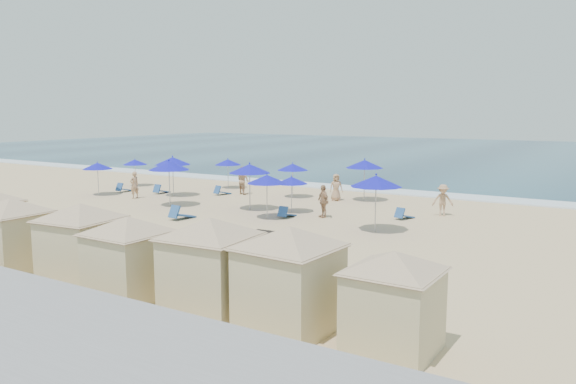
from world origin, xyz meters
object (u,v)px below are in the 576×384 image
object	(u,v)px
beachgoer_3	(443,200)
beachgoer_4	(336,187)
umbrella_0	(135,162)
umbrella_2	(173,161)
umbrella_8	(291,180)
beachgoer_1	(243,180)
cabana_5	(289,265)
cabana_6	(394,289)
umbrella_7	(293,167)
umbrella_4	(228,162)
umbrella_3	(169,166)
beachgoer_0	(134,185)
umbrella_1	(97,166)
umbrella_9	(365,164)
cabana_4	(210,253)
cabana_2	(81,233)
beachgoer_2	(323,201)
umbrella_10	(376,181)
trash_bin	(261,242)
umbrella_5	(250,169)
cabana_1	(12,225)
umbrella_6	(267,179)
cabana_3	(129,247)

from	to	relation	value
beachgoer_3	beachgoer_4	xyz separation A→B (m)	(-7.15, 1.61, -0.00)
umbrella_0	umbrella_2	world-z (taller)	umbrella_2
umbrella_8	beachgoer_1	xyz separation A→B (m)	(-6.39, 4.18, -0.84)
cabana_5	cabana_6	world-z (taller)	cabana_5
umbrella_0	umbrella_7	xyz separation A→B (m)	(12.91, 1.34, 0.19)
umbrella_4	umbrella_7	size ratio (longest dim) A/B	0.96
umbrella_3	beachgoer_0	size ratio (longest dim) A/B	1.59
umbrella_1	umbrella_2	size ratio (longest dim) A/B	0.84
umbrella_8	umbrella_9	bearing A→B (deg)	74.01
beachgoer_1	umbrella_7	bearing A→B (deg)	-153.05
cabana_4	umbrella_2	xyz separation A→B (m)	(-16.01, 15.39, 0.64)
cabana_5	cabana_6	xyz separation A→B (m)	(2.70, 0.13, -0.19)
cabana_2	beachgoer_2	bearing A→B (deg)	85.31
cabana_4	cabana_5	distance (m)	2.46
umbrella_2	beachgoer_4	xyz separation A→B (m)	(9.90, 3.94, -1.47)
beachgoer_2	umbrella_10	bearing A→B (deg)	7.01
trash_bin	umbrella_5	distance (m)	9.88
umbrella_10	umbrella_9	bearing A→B (deg)	117.61
cabana_1	cabana_6	xyz separation A→B (m)	(13.55, 0.70, -0.11)
beachgoer_0	beachgoer_3	bearing A→B (deg)	109.33
cabana_1	umbrella_8	size ratio (longest dim) A/B	2.18
cabana_6	umbrella_7	xyz separation A→B (m)	(-14.24, 18.79, 0.48)
cabana_4	beachgoer_3	distance (m)	17.77
cabana_5	cabana_6	bearing A→B (deg)	2.84
umbrella_7	cabana_1	bearing A→B (deg)	-87.98
umbrella_6	beachgoer_0	distance (m)	11.13
cabana_5	umbrella_8	distance (m)	16.69
cabana_3	umbrella_7	world-z (taller)	cabana_3
beachgoer_4	cabana_2	bearing A→B (deg)	-128.77
umbrella_8	umbrella_10	xyz separation A→B (m)	(5.88, -2.20, 0.57)
beachgoer_4	umbrella_9	bearing A→B (deg)	-12.43
umbrella_4	umbrella_8	size ratio (longest dim) A/B	1.07
beachgoer_4	umbrella_6	bearing A→B (deg)	-133.58
cabana_6	umbrella_3	distance (m)	22.21
umbrella_7	trash_bin	bearing A→B (deg)	-63.37
cabana_6	umbrella_10	distance (m)	13.16
umbrella_6	umbrella_8	size ratio (longest dim) A/B	1.16
cabana_2	umbrella_6	bearing A→B (deg)	95.32
cabana_2	cabana_4	distance (m)	5.26
cabana_3	umbrella_2	bearing A→B (deg)	130.05
umbrella_6	umbrella_7	xyz separation A→B (m)	(-2.68, 6.88, -0.08)
trash_bin	umbrella_3	size ratio (longest dim) A/B	0.29
cabana_6	umbrella_3	size ratio (longest dim) A/B	1.51
umbrella_3	cabana_6	bearing A→B (deg)	-33.14
cabana_4	trash_bin	bearing A→B (deg)	113.20
umbrella_0	umbrella_7	distance (m)	12.99
umbrella_4	beachgoer_3	bearing A→B (deg)	-9.02
umbrella_4	umbrella_9	bearing A→B (deg)	-0.84
beachgoer_3	umbrella_6	bearing A→B (deg)	-167.35
umbrella_3	umbrella_2	bearing A→B (deg)	130.56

